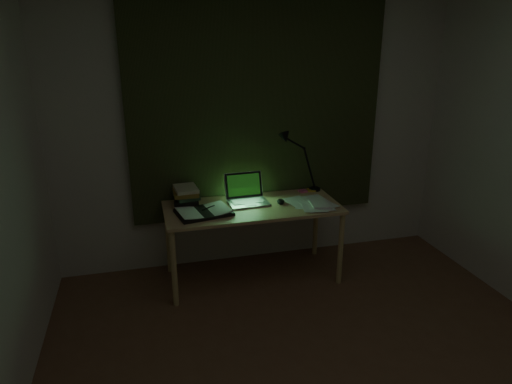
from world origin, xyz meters
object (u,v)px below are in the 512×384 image
book_stack (186,195)px  open_textbook (204,212)px  desk_lamp (316,161)px  desk (252,242)px  laptop (248,190)px  loose_papers (313,204)px

book_stack → open_textbook: bearing=-66.4°
desk_lamp → desk: bearing=-148.1°
laptop → loose_papers: (0.51, -0.17, -0.11)m
laptop → open_textbook: (-0.39, -0.13, -0.10)m
book_stack → desk: bearing=-18.7°
desk → open_textbook: size_ratio=3.48×
desk → laptop: laptop is taller
desk → open_textbook: 0.54m
desk → book_stack: size_ratio=6.08×
laptop → loose_papers: laptop is taller
open_textbook → book_stack: book_stack is taller
loose_papers → desk_lamp: desk_lamp is taller
desk → laptop: size_ratio=3.90×
book_stack → loose_papers: bearing=-16.0°
desk → loose_papers: bearing=-13.0°
desk → open_textbook: open_textbook is taller
desk → loose_papers: loose_papers is taller
book_stack → loose_papers: book_stack is taller
laptop → loose_papers: bearing=-21.3°
desk → laptop: 0.45m
book_stack → laptop: bearing=-13.0°
desk → book_stack: book_stack is taller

